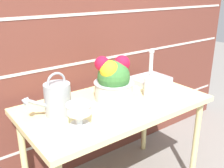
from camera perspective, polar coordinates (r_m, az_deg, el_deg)
brick_wall at (r=2.02m, az=-7.46°, el=9.79°), size 3.60×0.08×2.20m
patio_table at (r=1.79m, az=0.66°, el=-6.16°), size 1.24×0.68×0.74m
watering_can at (r=1.59m, az=-11.89°, el=-3.12°), size 0.30×0.16×0.26m
crystal_pedestal_bowl at (r=1.44m, az=-7.16°, el=-5.85°), size 0.14×0.14×0.13m
flower_planter at (r=1.76m, az=0.28°, el=0.90°), size 0.27×0.27×0.31m
glass_decanter at (r=1.83m, az=8.28°, el=0.38°), size 0.08×0.08×0.34m
wire_tray at (r=2.15m, az=8.23°, el=0.72°), size 0.29×0.24×0.04m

